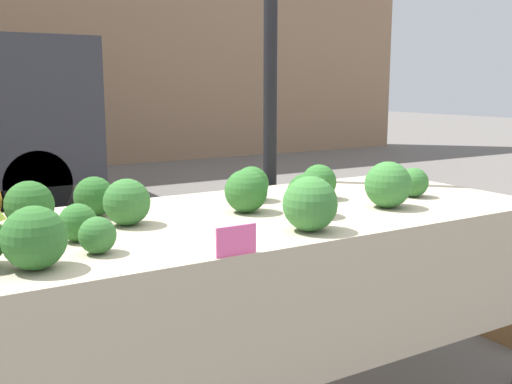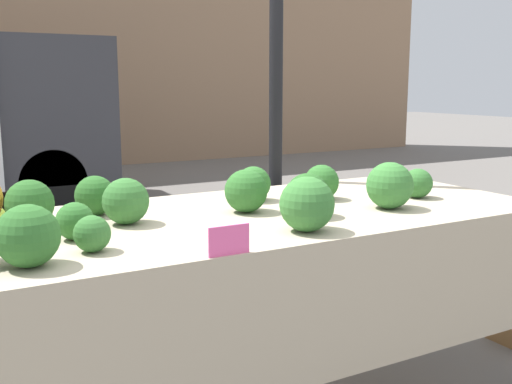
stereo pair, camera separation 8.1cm
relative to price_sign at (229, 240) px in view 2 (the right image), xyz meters
The scene contains 16 objects.
tent_pole 1.51m from the price_sign, 53.71° to the left, with size 0.07×0.07×2.79m.
market_table 0.56m from the price_sign, 49.18° to the left, with size 2.33×1.00×0.84m.
broccoli_head_0 0.60m from the price_sign, 57.20° to the left, with size 0.17×0.17×0.17m.
broccoli_head_1 0.59m from the price_sign, 33.44° to the left, with size 0.17×0.17×0.17m.
broccoli_head_2 0.56m from the price_sign, 163.03° to the left, with size 0.17×0.17×0.17m.
broccoli_head_3 0.84m from the price_sign, 56.36° to the left, with size 0.15×0.15×0.15m.
broccoli_head_4 0.91m from the price_sign, 18.43° to the left, with size 0.19×0.19×0.19m.
broccoli_head_6 0.53m from the price_sign, 131.60° to the left, with size 0.12×0.12×0.12m.
broccoli_head_7 0.76m from the price_sign, 105.54° to the left, with size 0.15×0.15×0.15m.
broccoli_head_8 0.79m from the price_sign, 124.78° to the left, with size 0.17×0.17×0.17m.
broccoli_head_9 1.20m from the price_sign, 19.70° to the left, with size 0.13×0.13×0.13m.
broccoli_head_10 0.38m from the price_sign, 20.06° to the left, with size 0.19×0.19×0.19m.
broccoli_head_11 0.55m from the price_sign, 105.23° to the left, with size 0.17×0.17×0.17m.
broccoli_head_12 0.41m from the price_sign, 146.25° to the left, with size 0.11×0.11×0.11m.
broccoli_head_13 0.94m from the price_sign, 38.23° to the left, with size 0.15×0.15×0.15m.
price_sign is the anchor object (origin of this frame).
Camera 2 is at (-1.11, -2.00, 1.33)m, focal length 42.00 mm.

